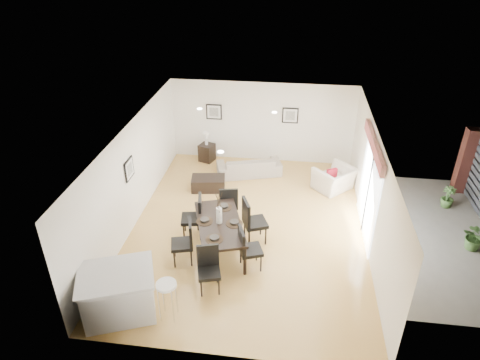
# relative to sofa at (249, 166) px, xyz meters

# --- Properties ---
(ground) EXTENTS (8.00, 8.00, 0.00)m
(ground) POSITION_rel_sofa_xyz_m (0.30, -2.89, -0.29)
(ground) COLOR tan
(ground) RESTS_ON ground
(wall_back) EXTENTS (6.00, 0.04, 2.70)m
(wall_back) POSITION_rel_sofa_xyz_m (0.30, 1.11, 1.06)
(wall_back) COLOR white
(wall_back) RESTS_ON ground
(wall_front) EXTENTS (6.00, 0.04, 2.70)m
(wall_front) POSITION_rel_sofa_xyz_m (0.30, -6.89, 1.06)
(wall_front) COLOR white
(wall_front) RESTS_ON ground
(wall_left) EXTENTS (0.04, 8.00, 2.70)m
(wall_left) POSITION_rel_sofa_xyz_m (-2.70, -2.89, 1.06)
(wall_left) COLOR white
(wall_left) RESTS_ON ground
(wall_right) EXTENTS (0.04, 8.00, 2.70)m
(wall_right) POSITION_rel_sofa_xyz_m (3.30, -2.89, 1.06)
(wall_right) COLOR white
(wall_right) RESTS_ON ground
(ceiling) EXTENTS (6.00, 8.00, 0.02)m
(ceiling) POSITION_rel_sofa_xyz_m (0.30, -2.89, 2.41)
(ceiling) COLOR white
(ceiling) RESTS_ON wall_back
(sofa) EXTENTS (2.16, 1.33, 0.59)m
(sofa) POSITION_rel_sofa_xyz_m (0.00, 0.00, 0.00)
(sofa) COLOR gray
(sofa) RESTS_ON ground
(armchair) EXTENTS (1.45, 1.44, 0.71)m
(armchair) POSITION_rel_sofa_xyz_m (2.64, -0.59, 0.06)
(armchair) COLOR silver
(armchair) RESTS_ON ground
(courtyard_plant_a) EXTENTS (0.78, 0.73, 0.71)m
(courtyard_plant_a) POSITION_rel_sofa_xyz_m (5.88, -3.04, 0.06)
(courtyard_plant_a) COLOR #40632A
(courtyard_plant_a) RESTS_ON ground
(courtyard_plant_b) EXTENTS (0.46, 0.46, 0.64)m
(courtyard_plant_b) POSITION_rel_sofa_xyz_m (5.75, -1.16, 0.02)
(courtyard_plant_b) COLOR #40632A
(courtyard_plant_b) RESTS_ON ground
(dining_table) EXTENTS (1.56, 2.21, 0.83)m
(dining_table) POSITION_rel_sofa_xyz_m (-0.26, -3.92, 0.45)
(dining_table) COLOR black
(dining_table) RESTS_ON ground
(dining_chair_wnear) EXTENTS (0.61, 0.61, 1.10)m
(dining_chair_wnear) POSITION_rel_sofa_xyz_m (-0.97, -4.40, 0.32)
(dining_chair_wnear) COLOR black
(dining_chair_wnear) RESTS_ON ground
(dining_chair_wfar) EXTENTS (0.60, 0.60, 1.15)m
(dining_chair_wfar) POSITION_rel_sofa_xyz_m (-0.97, -3.40, 0.35)
(dining_chair_wfar) COLOR black
(dining_chair_wfar) RESTS_ON ground
(dining_chair_enear) EXTENTS (0.63, 0.63, 1.10)m
(dining_chair_enear) POSITION_rel_sofa_xyz_m (0.45, -4.45, 0.32)
(dining_chair_enear) COLOR black
(dining_chair_enear) RESTS_ON ground
(dining_chair_efar) EXTENTS (0.71, 0.71, 1.21)m
(dining_chair_efar) POSITION_rel_sofa_xyz_m (0.44, -3.46, 0.38)
(dining_chair_efar) COLOR black
(dining_chair_efar) RESTS_ON ground
(dining_chair_head) EXTENTS (0.58, 0.58, 1.06)m
(dining_chair_head) POSITION_rel_sofa_xyz_m (-0.29, -5.17, 0.29)
(dining_chair_head) COLOR black
(dining_chair_head) RESTS_ON ground
(dining_chair_foot) EXTENTS (0.57, 0.57, 1.07)m
(dining_chair_foot) POSITION_rel_sofa_xyz_m (-0.24, -2.68, 0.31)
(dining_chair_foot) COLOR black
(dining_chair_foot) RESTS_ON ground
(vase) EXTENTS (1.11, 1.70, 0.86)m
(vase) POSITION_rel_sofa_xyz_m (-0.26, -3.92, 0.89)
(vase) COLOR white
(vase) RESTS_ON dining_table
(coffee_table) EXTENTS (1.07, 0.73, 0.40)m
(coffee_table) POSITION_rel_sofa_xyz_m (-1.11, -1.10, -0.10)
(coffee_table) COLOR black
(coffee_table) RESTS_ON ground
(side_table) EXTENTS (0.57, 0.57, 0.60)m
(side_table) POSITION_rel_sofa_xyz_m (-1.53, 0.77, 0.00)
(side_table) COLOR black
(side_table) RESTS_ON ground
(table_lamp) EXTENTS (0.22, 0.22, 0.43)m
(table_lamp) POSITION_rel_sofa_xyz_m (-1.53, 0.77, 0.58)
(table_lamp) COLOR white
(table_lamp) RESTS_ON side_table
(cushion) EXTENTS (0.33, 0.25, 0.32)m
(cushion) POSITION_rel_sofa_xyz_m (2.54, -0.69, 0.27)
(cushion) COLOR maroon
(cushion) RESTS_ON armchair
(kitchen_island) EXTENTS (1.76, 1.57, 1.02)m
(kitchen_island) POSITION_rel_sofa_xyz_m (-1.93, -6.12, 0.22)
(kitchen_island) COLOR silver
(kitchen_island) RESTS_ON ground
(bar_stool) EXTENTS (0.41, 0.41, 0.89)m
(bar_stool) POSITION_rel_sofa_xyz_m (-0.92, -6.12, 0.47)
(bar_stool) COLOR white
(bar_stool) RESTS_ON ground
(framed_print_back_left) EXTENTS (0.52, 0.04, 0.52)m
(framed_print_back_left) POSITION_rel_sofa_xyz_m (-1.30, 1.08, 1.36)
(framed_print_back_left) COLOR black
(framed_print_back_left) RESTS_ON wall_back
(framed_print_back_right) EXTENTS (0.52, 0.04, 0.52)m
(framed_print_back_right) POSITION_rel_sofa_xyz_m (1.20, 1.08, 1.36)
(framed_print_back_right) COLOR black
(framed_print_back_right) RESTS_ON wall_back
(framed_print_left_wall) EXTENTS (0.04, 0.52, 0.52)m
(framed_print_left_wall) POSITION_rel_sofa_xyz_m (-2.67, -3.09, 1.36)
(framed_print_left_wall) COLOR black
(framed_print_left_wall) RESTS_ON wall_left
(sliding_door) EXTENTS (0.12, 2.70, 2.57)m
(sliding_door) POSITION_rel_sofa_xyz_m (3.25, -2.59, 1.37)
(sliding_door) COLOR white
(sliding_door) RESTS_ON wall_right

